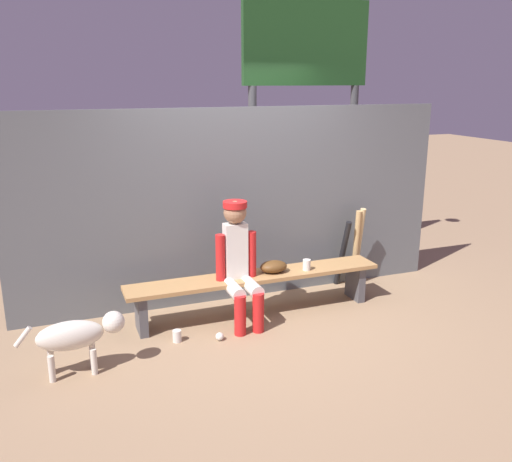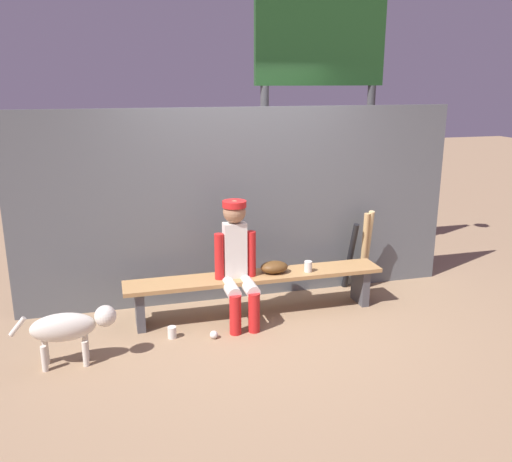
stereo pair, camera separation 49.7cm
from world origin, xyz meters
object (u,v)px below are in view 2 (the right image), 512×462
(cup_on_ground, at_px, (172,332))
(baseball_glove, at_px, (274,267))
(dugout_bench, at_px, (256,283))
(bat_wood_tan, at_px, (364,252))
(dog, at_px, (70,327))
(player_seated, at_px, (237,259))
(baseball, at_px, (214,335))
(bat_aluminum_black, at_px, (350,256))
(bat_wood_natural, at_px, (367,249))
(scoreboard, at_px, (325,73))
(cup_on_bench, at_px, (308,266))

(cup_on_ground, bearing_deg, baseball_glove, 16.07)
(dugout_bench, distance_m, bat_wood_tan, 1.38)
(cup_on_ground, bearing_deg, dog, -163.24)
(player_seated, distance_m, baseball, 0.74)
(dugout_bench, bearing_deg, player_seated, -154.15)
(player_seated, relative_size, dog, 1.41)
(baseball_glove, relative_size, dog, 0.33)
(bat_wood_tan, bearing_deg, dugout_bench, -166.39)
(bat_wood_tan, bearing_deg, baseball_glove, -164.25)
(bat_wood_tan, height_order, dog, bat_wood_tan)
(player_seated, distance_m, bat_aluminum_black, 1.50)
(bat_wood_tan, height_order, bat_wood_natural, bat_wood_natural)
(player_seated, bearing_deg, dog, -163.11)
(baseball_glove, relative_size, scoreboard, 0.08)
(baseball, bearing_deg, bat_aluminum_black, 24.79)
(scoreboard, bearing_deg, baseball, -134.07)
(bat_aluminum_black, relative_size, dog, 0.95)
(dugout_bench, distance_m, bat_aluminum_black, 1.25)
(cup_on_bench, distance_m, dog, 2.33)
(bat_aluminum_black, bearing_deg, baseball_glove, -159.90)
(cup_on_ground, relative_size, cup_on_bench, 1.00)
(baseball_glove, bearing_deg, bat_wood_natural, 17.03)
(dog, bearing_deg, dugout_bench, 18.05)
(player_seated, relative_size, baseball, 16.07)
(scoreboard, relative_size, dog, 4.11)
(bat_wood_natural, bearing_deg, bat_aluminum_black, -179.34)
(baseball_glove, relative_size, bat_wood_tan, 0.31)
(baseball_glove, relative_size, cup_on_bench, 2.55)
(bat_wood_tan, xyz_separation_m, cup_on_ground, (-2.22, -0.63, -0.39))
(dugout_bench, distance_m, player_seated, 0.38)
(bat_wood_tan, xyz_separation_m, baseball, (-1.86, -0.75, -0.41))
(bat_wood_natural, xyz_separation_m, baseball, (-1.91, -0.79, -0.42))
(player_seated, bearing_deg, baseball, -133.61)
(baseball_glove, bearing_deg, bat_aluminum_black, 20.10)
(player_seated, xyz_separation_m, baseball_glove, (0.40, 0.10, -0.15))
(player_seated, distance_m, bat_wood_tan, 1.62)
(dugout_bench, bearing_deg, scoreboard, 48.34)
(dugout_bench, xyz_separation_m, cup_on_ground, (-0.89, -0.31, -0.28))
(baseball, relative_size, cup_on_ground, 0.67)
(bat_wood_natural, relative_size, scoreboard, 0.27)
(dugout_bench, xyz_separation_m, scoreboard, (1.23, 1.39, 2.04))
(dugout_bench, relative_size, cup_on_ground, 23.62)
(bat_wood_natural, distance_m, dog, 3.27)
(bat_aluminum_black, distance_m, scoreboard, 2.22)
(bat_aluminum_black, height_order, bat_wood_natural, bat_wood_natural)
(dugout_bench, xyz_separation_m, dog, (-1.74, -0.57, -0.00))
(bat_aluminum_black, height_order, scoreboard, scoreboard)
(bat_aluminum_black, xyz_separation_m, bat_wood_tan, (0.15, -0.04, 0.05))
(bat_aluminum_black, xyz_separation_m, dog, (-2.93, -0.93, -0.06))
(player_seated, distance_m, scoreboard, 2.71)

